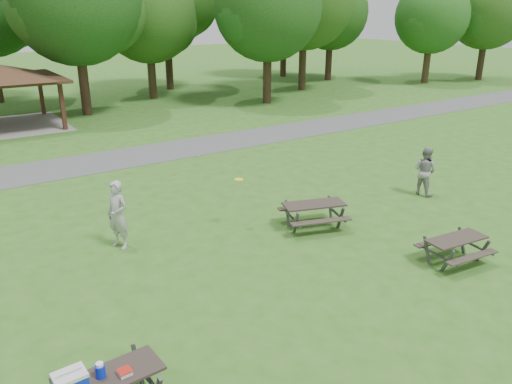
% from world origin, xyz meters
% --- Properties ---
extents(ground, '(160.00, 160.00, 0.00)m').
position_xyz_m(ground, '(0.00, 0.00, 0.00)').
color(ground, '#2D601B').
rests_on(ground, ground).
extents(asphalt_path, '(120.00, 3.20, 0.02)m').
position_xyz_m(asphalt_path, '(0.00, 14.00, 0.01)').
color(asphalt_path, '#4A4A4C').
rests_on(asphalt_path, ground).
extents(tree_row_e, '(8.40, 8.00, 11.02)m').
position_xyz_m(tree_row_e, '(2.10, 25.03, 6.78)').
color(tree_row_e, black).
rests_on(tree_row_e, ground).
extents(tree_row_f, '(7.35, 7.00, 9.55)m').
position_xyz_m(tree_row_f, '(8.09, 28.53, 5.84)').
color(tree_row_f, '#302215').
rests_on(tree_row_f, ground).
extents(tree_row_g, '(7.77, 7.40, 10.25)m').
position_xyz_m(tree_row_g, '(14.09, 22.03, 6.33)').
color(tree_row_g, black).
rests_on(tree_row_g, ground).
extents(tree_row_h, '(8.61, 8.20, 11.37)m').
position_xyz_m(tree_row_h, '(20.10, 25.53, 7.03)').
color(tree_row_h, black).
rests_on(tree_row_h, ground).
extents(tree_row_i, '(7.14, 6.80, 9.52)m').
position_xyz_m(tree_row_i, '(26.08, 29.03, 5.91)').
color(tree_row_i, black).
rests_on(tree_row_i, ground).
extents(tree_row_j, '(6.72, 6.40, 8.96)m').
position_xyz_m(tree_row_j, '(32.08, 22.53, 5.56)').
color(tree_row_j, '#332316').
rests_on(tree_row_j, ground).
extents(tree_deep_d, '(8.40, 8.00, 11.27)m').
position_xyz_m(tree_deep_d, '(24.10, 33.53, 7.03)').
color(tree_deep_d, black).
rests_on(tree_deep_d, ground).
extents(tree_flank_right, '(7.56, 7.20, 9.97)m').
position_xyz_m(tree_flank_right, '(38.09, 21.03, 6.15)').
color(tree_flank_right, black).
rests_on(tree_flank_right, ground).
extents(picnic_table_middle, '(2.26, 2.02, 0.82)m').
position_xyz_m(picnic_table_middle, '(2.68, 3.31, 0.60)').
color(picnic_table_middle, '#2B241F').
rests_on(picnic_table_middle, ground).
extents(picnic_table_far, '(1.83, 1.54, 0.73)m').
position_xyz_m(picnic_table_far, '(4.34, -0.54, 0.54)').
color(picnic_table_far, '#2D2520').
rests_on(picnic_table_far, ground).
extents(frisbee_in_flight, '(0.37, 0.37, 0.02)m').
position_xyz_m(frisbee_in_flight, '(0.82, 4.67, 1.54)').
color(frisbee_in_flight, yellow).
rests_on(frisbee_in_flight, ground).
extents(frisbee_thrower, '(0.72, 0.85, 1.97)m').
position_xyz_m(frisbee_thrower, '(-2.76, 5.33, 0.99)').
color(frisbee_thrower, '#A4A4A7').
rests_on(frisbee_thrower, ground).
extents(frisbee_catcher, '(0.76, 0.93, 1.78)m').
position_xyz_m(frisbee_catcher, '(7.92, 3.37, 0.89)').
color(frisbee_catcher, gray).
rests_on(frisbee_catcher, ground).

